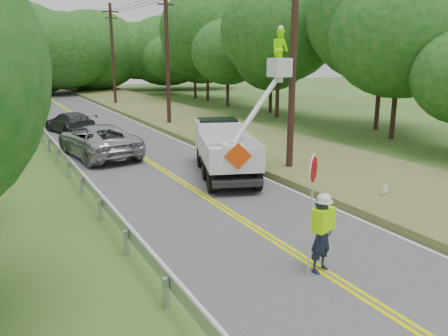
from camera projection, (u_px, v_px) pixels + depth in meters
name	position (u px, v px, depth m)	size (l,w,h in m)	color
ground	(341.00, 283.00, 10.86)	(140.00, 140.00, 0.00)	#3F561D
road	(149.00, 162.00, 22.82)	(7.20, 96.00, 0.03)	#444447
guardrail	(62.00, 156.00, 21.62)	(0.18, 48.00, 0.77)	#A4A7AD
utility_poles	(211.00, 54.00, 26.36)	(1.60, 43.30, 10.00)	black
tall_grass_verge	(267.00, 146.00, 26.02)	(7.00, 96.00, 0.30)	#59612A
treeline_right	(280.00, 37.00, 38.03)	(12.89, 52.54, 12.49)	#332319
treeline_horizon	(31.00, 51.00, 57.14)	(56.11, 13.87, 12.46)	#114E11
flagger	(322.00, 230.00, 11.17)	(1.15, 0.64, 3.11)	#191E33
bucket_truck	(227.00, 140.00, 20.69)	(4.59, 6.68, 6.32)	black
suv_silver	(98.00, 140.00, 23.76)	(2.86, 6.20, 1.72)	#A7A8AE
suv_darkgrey	(70.00, 122.00, 30.84)	(1.96, 4.82, 1.40)	#36373D
stop_sign_permanent	(27.00, 117.00, 27.30)	(0.41, 0.35, 2.41)	#A4A7AD
yard_sign	(386.00, 190.00, 16.62)	(0.44, 0.19, 0.67)	white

